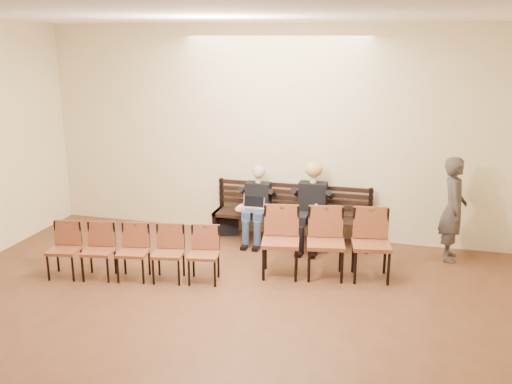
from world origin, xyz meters
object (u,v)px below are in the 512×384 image
bench (291,228)px  water_bottle (316,219)px  laptop (252,210)px  seated_man (257,206)px  seated_woman (312,208)px  bag (226,225)px  passerby (454,201)px  chair_row_back (326,244)px  chair_row_front (133,253)px

bench → water_bottle: water_bottle is taller
laptop → seated_man: bearing=83.0°
seated_man → seated_woman: 0.91m
bag → passerby: size_ratio=0.22×
seated_woman → laptop: size_ratio=3.61×
bench → chair_row_back: 1.52m
passerby → bag: bearing=85.5°
passerby → chair_row_back: size_ratio=1.03×
seated_man → seated_woman: size_ratio=0.93×
laptop → water_bottle: laptop is taller
bag → chair_row_back: (1.90, -1.39, 0.34)m
chair_row_back → bench: bearing=110.8°
water_bottle → chair_row_back: (0.28, -0.87, -0.06)m
bench → laptop: size_ratio=7.25×
bench → bag: bench is taller
seated_man → water_bottle: bearing=-16.3°
seated_woman → chair_row_back: size_ratio=0.73×
seated_woman → laptop: (-0.95, -0.18, -0.07)m
seated_woman → water_bottle: (0.12, -0.30, -0.09)m
bag → passerby: passerby is taller
chair_row_front → chair_row_back: chair_row_back is taller
seated_man → chair_row_front: bearing=-123.3°
passerby → chair_row_back: 2.14m
laptop → passerby: passerby is taller
passerby → chair_row_front: size_ratio=0.76×
water_bottle → passerby: bearing=8.3°
chair_row_front → passerby: bearing=14.2°
bag → chair_row_front: size_ratio=0.17×
seated_woman → passerby: size_ratio=0.71×
laptop → bag: laptop is taller
bench → bag: bearing=175.0°
seated_woman → bag: 1.60m
bench → chair_row_front: 2.74m
seated_woman → laptop: seated_woman is taller
chair_row_front → chair_row_back: 2.69m
chair_row_front → chair_row_back: (2.57, 0.76, 0.10)m
water_bottle → passerby: (2.02, 0.30, 0.36)m
bench → bag: (-1.15, 0.10, -0.07)m
bag → chair_row_back: 2.38m
seated_man → laptop: bearing=-101.9°
seated_man → chair_row_back: 1.75m
seated_woman → chair_row_front: bearing=-138.5°
laptop → water_bottle: 1.07m
bench → chair_row_front: (-1.82, -2.05, 0.17)m
bag → seated_man: bearing=-20.2°
seated_woman → water_bottle: bearing=-68.6°
bench → passerby: size_ratio=1.42×
bag → chair_row_front: bearing=-107.3°
water_bottle → chair_row_back: chair_row_back is taller
laptop → bag: (-0.56, 0.40, -0.43)m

